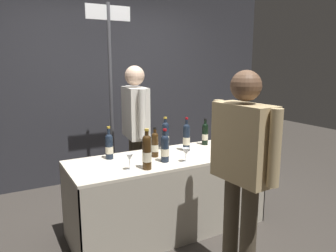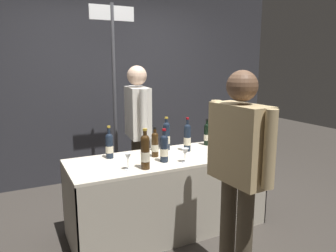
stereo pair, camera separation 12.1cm
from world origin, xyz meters
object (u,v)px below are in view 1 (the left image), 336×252
Objects in this scene: display_bottle_0 at (165,135)px; wine_glass_mid at (186,152)px; flower_vase at (227,135)px; tasting_table at (168,179)px; wine_glass_near_vendor at (130,158)px; featured_wine_bottle at (186,137)px; taster_foreground_right at (243,159)px; vendor_presenter at (136,123)px; booth_signpost at (111,81)px.

wine_glass_mid is at bearing -94.78° from display_bottle_0.
flower_vase reaches higher than display_bottle_0.
wine_glass_near_vendor reaches higher than tasting_table.
wine_glass_mid is (-0.04, -0.46, -0.06)m from display_bottle_0.
display_bottle_0 is (-0.17, 0.14, 0.01)m from featured_wine_bottle.
tasting_table is at bearing 3.30° from taster_foreground_right.
wine_glass_mid is (-0.21, -0.32, -0.05)m from featured_wine_bottle.
wine_glass_mid is (0.53, -0.03, -0.01)m from wine_glass_near_vendor.
vendor_presenter is (-0.13, 0.47, 0.07)m from display_bottle_0.
display_bottle_0 is 2.40× the size of wine_glass_near_vendor.
taster_foreground_right is (0.15, -1.62, -0.01)m from vendor_presenter.
display_bottle_0 is 0.21× the size of vendor_presenter.
featured_wine_bottle is 2.66× the size of wine_glass_mid.
wine_glass_mid is 0.08× the size of vendor_presenter.
wine_glass_near_vendor is at bearing -143.07° from display_bottle_0.
wine_glass_mid is 0.08× the size of taster_foreground_right.
taster_foreground_right reaches higher than featured_wine_bottle.
flower_vase reaches higher than wine_glass_mid.
featured_wine_bottle is 0.89× the size of flower_vase.
wine_glass_near_vendor is 1.50m from booth_signpost.
wine_glass_near_vendor is at bearing -18.52° from vendor_presenter.
taster_foreground_right reaches higher than wine_glass_near_vendor.
flower_vase is 1.03m from vendor_presenter.
taster_foreground_right reaches higher than flower_vase.
featured_wine_bottle is at bearing 57.21° from wine_glass_mid.
display_bottle_0 is at bearing -2.90° from taster_foreground_right.
tasting_table is 0.40m from wine_glass_mid.
display_bottle_0 is 0.47m from wine_glass_mid.
featured_wine_bottle is 0.39m from wine_glass_mid.
vendor_presenter is at bearing 116.67° from featured_wine_bottle.
vendor_presenter is at bearing 63.94° from wine_glass_near_vendor.
booth_signpost is (-0.16, 1.16, 0.90)m from tasting_table.
flower_vase is (0.52, -0.00, -0.03)m from featured_wine_bottle.
booth_signpost reaches higher than vendor_presenter.
featured_wine_bottle is at bearing -38.81° from display_bottle_0.
taster_foreground_right is 2.15m from booth_signpost.
wine_glass_near_vendor is at bearing -103.11° from booth_signpost.
flower_vase is at bearing -48.41° from booth_signpost.
wine_glass_mid reaches higher than tasting_table.
booth_signpost reaches higher than wine_glass_mid.
display_bottle_0 is at bearing 36.93° from wine_glass_near_vendor.
wine_glass_near_vendor is 1.00m from vendor_presenter.
wine_glass_near_vendor is 0.37× the size of flower_vase.
booth_signpost is (-0.12, 0.46, 0.45)m from vendor_presenter.
wine_glass_near_vendor is at bearing -157.50° from tasting_table.
booth_signpost reaches higher than tasting_table.
booth_signpost is at bearing 131.59° from flower_vase.
wine_glass_mid is at bearing -3.38° from wine_glass_near_vendor.
vendor_presenter reaches higher than tasting_table.
booth_signpost reaches higher than taster_foreground_right.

